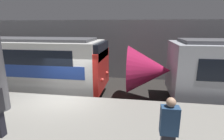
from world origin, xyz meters
name	(u,v)px	position (x,y,z in m)	size (l,w,h in m)	color
ground_plane	(67,116)	(0.00, 0.00, 0.00)	(120.00, 120.00, 0.00)	#282623
platform	(39,135)	(0.00, -2.17, 0.50)	(40.00, 4.34, 1.00)	gray
station_rear_barrier	(98,49)	(0.00, 6.43, 2.21)	(50.00, 0.15, 4.42)	gray
person_walking	(169,130)	(3.83, -3.33, 1.81)	(0.38, 0.24, 1.55)	#2D2D38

